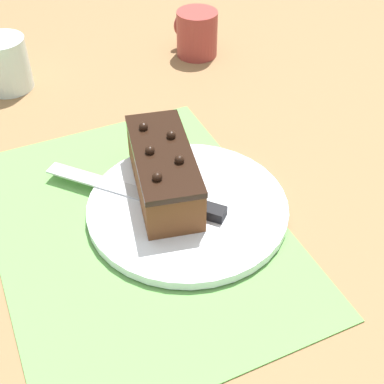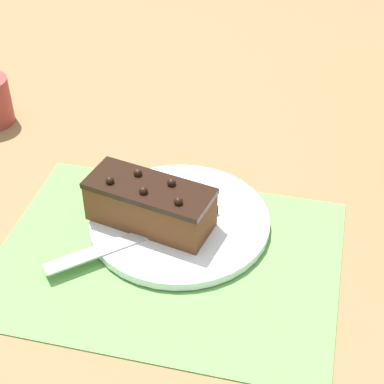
{
  "view_description": "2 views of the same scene",
  "coord_description": "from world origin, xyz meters",
  "px_view_note": "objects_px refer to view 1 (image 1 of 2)",
  "views": [
    {
      "loc": [
        -0.46,
        0.13,
        0.48
      ],
      "look_at": [
        -0.03,
        -0.06,
        0.06
      ],
      "focal_mm": 50.0,
      "sensor_mm": 36.0,
      "label": 1
    },
    {
      "loc": [
        -0.18,
        0.6,
        0.62
      ],
      "look_at": [
        -0.01,
        -0.1,
        0.04
      ],
      "focal_mm": 60.0,
      "sensor_mm": 36.0,
      "label": 2
    }
  ],
  "objects_px": {
    "cake_plate": "(186,206)",
    "serving_knife": "(163,199)",
    "coffee_mug": "(196,33)",
    "chocolate_cake": "(164,171)",
    "drinking_glass": "(5,64)"
  },
  "relations": [
    {
      "from": "cake_plate",
      "to": "chocolate_cake",
      "type": "relative_size",
      "value": 1.37
    },
    {
      "from": "chocolate_cake",
      "to": "coffee_mug",
      "type": "xyz_separation_m",
      "value": [
        0.36,
        -0.21,
        -0.01
      ]
    },
    {
      "from": "cake_plate",
      "to": "drinking_glass",
      "type": "height_order",
      "value": "drinking_glass"
    },
    {
      "from": "cake_plate",
      "to": "coffee_mug",
      "type": "distance_m",
      "value": 0.44
    },
    {
      "from": "cake_plate",
      "to": "serving_knife",
      "type": "distance_m",
      "value": 0.03
    },
    {
      "from": "cake_plate",
      "to": "drinking_glass",
      "type": "distance_m",
      "value": 0.44
    },
    {
      "from": "coffee_mug",
      "to": "serving_knife",
      "type": "bearing_deg",
      "value": 149.52
    },
    {
      "from": "cake_plate",
      "to": "serving_knife",
      "type": "bearing_deg",
      "value": 63.44
    },
    {
      "from": "cake_plate",
      "to": "coffee_mug",
      "type": "xyz_separation_m",
      "value": [
        0.39,
        -0.2,
        0.03
      ]
    },
    {
      "from": "coffee_mug",
      "to": "drinking_glass",
      "type": "bearing_deg",
      "value": 86.38
    },
    {
      "from": "chocolate_cake",
      "to": "serving_knife",
      "type": "relative_size",
      "value": 0.92
    },
    {
      "from": "serving_knife",
      "to": "coffee_mug",
      "type": "bearing_deg",
      "value": 17.32
    },
    {
      "from": "cake_plate",
      "to": "drinking_glass",
      "type": "bearing_deg",
      "value": 20.01
    },
    {
      "from": "chocolate_cake",
      "to": "drinking_glass",
      "type": "distance_m",
      "value": 0.4
    },
    {
      "from": "chocolate_cake",
      "to": "coffee_mug",
      "type": "relative_size",
      "value": 2.19
    }
  ]
}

